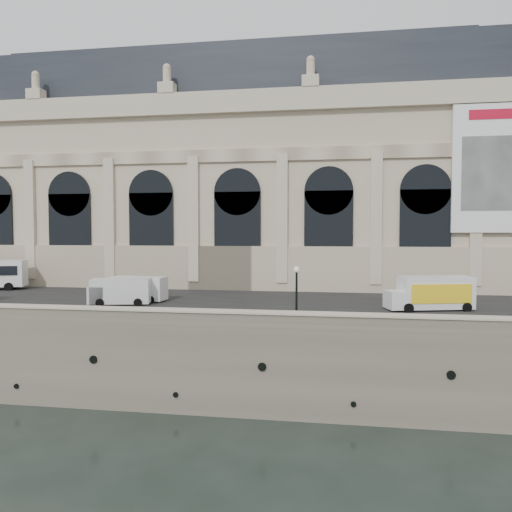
{
  "coord_description": "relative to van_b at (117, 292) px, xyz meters",
  "views": [
    {
      "loc": [
        6.77,
        -32.45,
        12.58
      ],
      "look_at": [
        -1.93,
        22.0,
        9.9
      ],
      "focal_mm": 35.0,
      "sensor_mm": 36.0,
      "label": 1
    }
  ],
  "objects": [
    {
      "name": "lamp_right",
      "position": [
        16.62,
        -7.05,
        0.85
      ],
      "size": [
        0.42,
        0.42,
        4.15
      ],
      "color": "black",
      "rests_on": "quay"
    },
    {
      "name": "ground",
      "position": [
        12.54,
        -9.52,
        -7.22
      ],
      "size": [
        260.0,
        260.0,
        0.0
      ],
      "primitive_type": "plane",
      "color": "black",
      "rests_on": "ground"
    },
    {
      "name": "museum",
      "position": [
        6.56,
        21.34,
        12.51
      ],
      "size": [
        69.0,
        18.7,
        29.1
      ],
      "color": "beige",
      "rests_on": "quay"
    },
    {
      "name": "parapet",
      "position": [
        12.54,
        -8.92,
        -0.6
      ],
      "size": [
        160.0,
        1.4,
        1.21
      ],
      "color": "gray",
      "rests_on": "quay"
    },
    {
      "name": "quay",
      "position": [
        12.54,
        25.48,
        -4.22
      ],
      "size": [
        160.0,
        70.0,
        6.0
      ],
      "primitive_type": "cube",
      "color": "gray",
      "rests_on": "ground"
    },
    {
      "name": "street",
      "position": [
        12.54,
        4.48,
        -1.19
      ],
      "size": [
        160.0,
        24.0,
        0.06
      ],
      "primitive_type": "cube",
      "color": "#2D2D2D",
      "rests_on": "quay"
    },
    {
      "name": "van_b",
      "position": [
        0.0,
        0.0,
        0.0
      ],
      "size": [
        5.66,
        3.11,
        2.38
      ],
      "color": "silver",
      "rests_on": "quay"
    },
    {
      "name": "van_c",
      "position": [
        0.72,
        2.43,
        -0.02
      ],
      "size": [
        5.4,
        2.46,
        2.35
      ],
      "color": "white",
      "rests_on": "quay"
    },
    {
      "name": "box_truck",
      "position": [
        27.2,
        1.25,
        0.22
      ],
      "size": [
        7.43,
        3.96,
        2.86
      ],
      "color": "white",
      "rests_on": "quay"
    }
  ]
}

